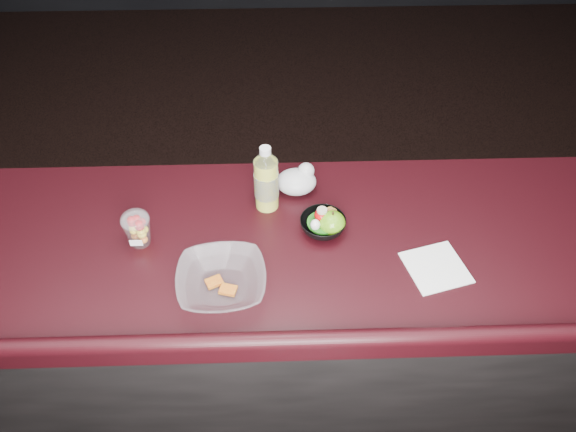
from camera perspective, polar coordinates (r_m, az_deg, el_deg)
The scene contains 9 objects.
room_shell at distance 0.92m, azimuth -5.94°, elevation 17.84°, with size 8.00×8.00×8.00m.
counter at distance 2.07m, azimuth -2.83°, elevation -12.02°, with size 4.06×0.71×1.02m.
lemonade_bottle at distance 1.70m, azimuth -2.21°, elevation 3.43°, with size 0.08×0.08×0.23m.
fruit_cup at distance 1.67m, azimuth -15.08°, elevation -1.18°, with size 0.08×0.08×0.12m.
green_apple at distance 1.66m, azimuth 4.51°, elevation -0.74°, with size 0.08×0.08×0.08m.
plastic_bag at distance 1.79m, azimuth 0.98°, elevation 3.64°, with size 0.13×0.11×0.09m.
snack_bowl at distance 1.67m, azimuth 3.52°, elevation -0.79°, with size 0.17×0.17×0.08m.
takeout_bowl at distance 1.53m, azimuth -6.76°, elevation -6.61°, with size 0.26×0.26×0.06m.
paper_napkin at distance 1.64m, azimuth 14.79°, elevation -5.08°, with size 0.16×0.16×0.00m, color white.
Camera 1 is at (0.07, -0.81, 2.25)m, focal length 35.00 mm.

